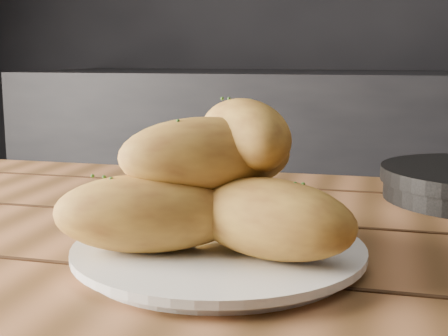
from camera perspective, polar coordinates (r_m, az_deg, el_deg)
plate at (r=0.61m, az=-0.47°, el=-7.74°), size 0.28×0.28×0.02m
bread_rolls at (r=0.60m, az=-1.40°, el=-1.87°), size 0.30×0.25×0.14m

